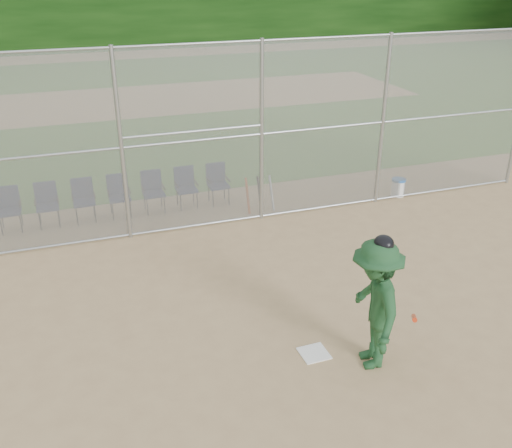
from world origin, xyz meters
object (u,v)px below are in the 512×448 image
object	(u,v)px
water_cooler	(398,187)
chair_0	(9,210)
batter_at_plate	(375,304)
home_plate	(314,353)

from	to	relation	value
water_cooler	chair_0	bearing A→B (deg)	173.52
batter_at_plate	water_cooler	distance (m)	6.88
chair_0	water_cooler	bearing A→B (deg)	-6.48
home_plate	chair_0	bearing A→B (deg)	126.03
home_plate	batter_at_plate	bearing A→B (deg)	-32.39
home_plate	batter_at_plate	xyz separation A→B (m)	(0.69, -0.44, 1.01)
home_plate	batter_at_plate	size ratio (longest dim) A/B	0.20
home_plate	batter_at_plate	world-z (taller)	batter_at_plate
water_cooler	chair_0	world-z (taller)	chair_0
water_cooler	chair_0	distance (m)	9.20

